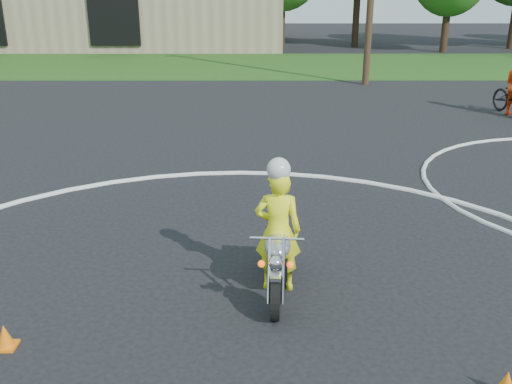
{
  "coord_description": "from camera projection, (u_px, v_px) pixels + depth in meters",
  "views": [
    {
      "loc": [
        0.34,
        -3.18,
        4.04
      ],
      "look_at": [
        0.36,
        4.81,
        1.1
      ],
      "focal_mm": 40.0,
      "sensor_mm": 36.0,
      "label": 1
    }
  ],
  "objects": [
    {
      "name": "primary_motorcycle",
      "position": [
        278.0,
        260.0,
        7.74
      ],
      "size": [
        0.69,
        1.97,
        1.03
      ],
      "rotation": [
        0.0,
        0.0,
        -0.08
      ],
      "color": "black",
      "rests_on": "ground"
    },
    {
      "name": "rider_primary_grp",
      "position": [
        278.0,
        227.0,
        7.73
      ],
      "size": [
        0.66,
        0.46,
        1.92
      ],
      "rotation": [
        0.0,
        0.0,
        -0.08
      ],
      "color": "#F8FF1A",
      "rests_on": "ground"
    },
    {
      "name": "grass_strip",
      "position": [
        249.0,
        65.0,
        29.71
      ],
      "size": [
        120.0,
        10.0,
        0.02
      ],
      "primitive_type": "cube",
      "color": "#1E4714",
      "rests_on": "ground"
    },
    {
      "name": "course_markings",
      "position": [
        378.0,
        272.0,
        8.46
      ],
      "size": [
        19.05,
        19.05,
        0.12
      ],
      "color": "silver",
      "rests_on": "ground"
    }
  ]
}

